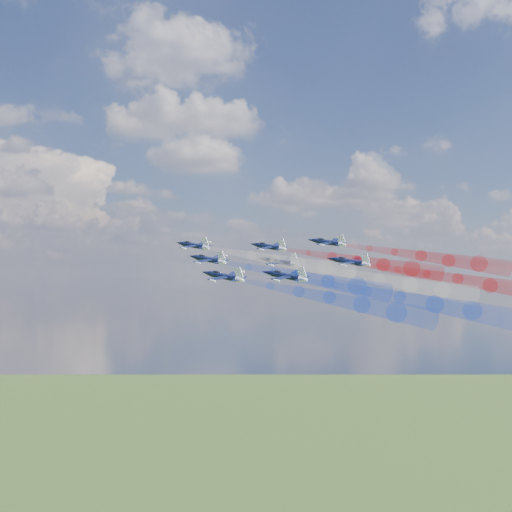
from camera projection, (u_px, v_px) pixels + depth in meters
name	position (u px, v px, depth m)	size (l,w,h in m)	color
jet_lead	(194.00, 245.00, 154.68)	(9.00, 11.24, 3.00)	black
trail_lead	(274.00, 259.00, 139.98)	(3.75, 38.54, 3.75)	white
jet_inner_left	(209.00, 259.00, 141.34)	(9.00, 11.24, 3.00)	black
trail_inner_left	(300.00, 276.00, 126.63)	(3.75, 38.54, 3.75)	blue
jet_inner_right	(269.00, 247.00, 156.19)	(9.00, 11.24, 3.00)	black
trail_inner_right	(357.00, 261.00, 141.48)	(3.75, 38.54, 3.75)	red
jet_outer_left	(224.00, 276.00, 126.55)	(9.00, 11.24, 3.00)	black
trail_outer_left	(329.00, 298.00, 111.85)	(3.75, 38.54, 3.75)	blue
jet_center_third	(280.00, 262.00, 140.99)	(9.00, 11.24, 3.00)	black
trail_center_third	(379.00, 279.00, 126.28)	(3.75, 38.54, 3.75)	white
jet_outer_right	(328.00, 242.00, 157.33)	(9.00, 11.24, 3.00)	black
trail_outer_right	(421.00, 256.00, 142.63)	(3.75, 38.54, 3.75)	red
jet_rear_left	(286.00, 276.00, 126.35)	(9.00, 11.24, 3.00)	black
trail_rear_left	(399.00, 298.00, 111.65)	(3.75, 38.54, 3.75)	blue
jet_rear_right	(350.00, 262.00, 140.85)	(9.00, 11.24, 3.00)	black
trail_rear_right	(458.00, 279.00, 126.14)	(3.75, 38.54, 3.75)	red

